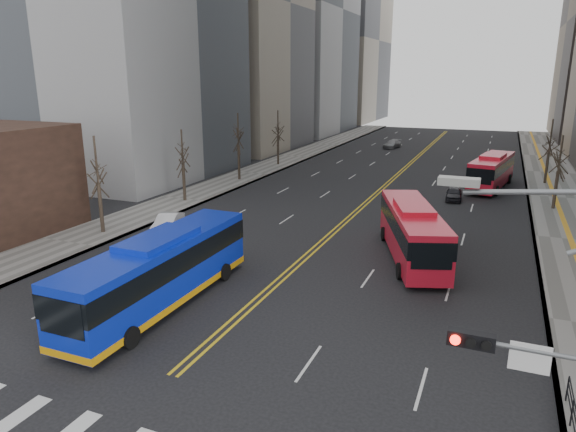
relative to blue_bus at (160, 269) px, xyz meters
The scene contains 11 objects.
sidewalk_right 41.00m from the blue_bus, 57.79° to the left, with size 7.00×130.00×0.15m, color #65625E.
sidewalk_left 36.78m from the blue_bus, 109.36° to the left, with size 5.00×130.00×0.15m, color #65625E.
centerline 44.90m from the blue_bus, 84.46° to the left, with size 0.55×100.00×0.01m.
street_trees 24.54m from the blue_bus, 96.72° to the left, with size 35.20×47.20×7.60m.
blue_bus is the anchor object (origin of this frame).
red_bus_near 16.23m from the blue_bus, 48.46° to the left, with size 6.36×11.67×3.62m.
red_bus_far 40.17m from the blue_bus, 68.32° to the left, with size 4.44×11.60×3.59m.
car_white 13.18m from the blue_bus, 124.09° to the left, with size 1.48×4.24×1.40m, color white.
car_dark_mid 32.37m from the blue_bus, 68.62° to the left, with size 1.46×3.62×1.23m, color black.
car_silver 64.04m from the blue_bus, 90.95° to the left, with size 1.83×4.50×1.31m, color gray.
car_dark_far 50.76m from the blue_bus, 72.13° to the left, with size 1.89×4.09×1.14m, color black.
Camera 1 is at (11.20, -9.86, 11.60)m, focal length 32.00 mm.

